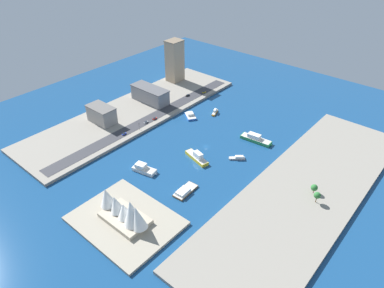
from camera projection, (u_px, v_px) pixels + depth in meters
name	position (u px, v px, depth m)	size (l,w,h in m)	color
ground_plane	(206.00, 147.00, 308.09)	(440.00, 440.00, 0.00)	navy
quay_west	(305.00, 192.00, 257.52)	(70.00, 240.00, 2.58)	gray
quay_east	(135.00, 112.00, 357.22)	(70.00, 240.00, 2.58)	gray
peninsula_point	(126.00, 221.00, 234.11)	(68.02, 52.83, 2.00)	#A89E89
road_strip	(150.00, 118.00, 344.07)	(12.95, 228.00, 0.15)	#38383D
ferry_white_commuter	(144.00, 169.00, 278.14)	(21.96, 11.51, 6.45)	silver
yacht_sleek_gray	(238.00, 158.00, 292.20)	(12.21, 11.12, 3.15)	#999EA3
water_taxi_orange	(215.00, 112.00, 356.44)	(7.57, 13.76, 4.31)	orange
catamaran_blue	(190.00, 116.00, 350.83)	(17.71, 15.88, 4.03)	blue
ferry_yellow_fast	(197.00, 157.00, 291.07)	(26.91, 12.39, 7.78)	yellow
barge_flat_brown	(185.00, 191.00, 258.02)	(9.93, 21.45, 3.44)	brown
ferry_green_doubledeck	(256.00, 139.00, 314.11)	(30.37, 10.31, 6.58)	#2D8C4C
apartment_midrise_tan	(175.00, 61.00, 406.44)	(15.52, 18.21, 47.55)	tan
carpark_squat_concrete	(102.00, 114.00, 334.20)	(28.07, 16.11, 16.07)	gray
warehouse_low_gray	(150.00, 95.00, 369.44)	(42.91, 16.91, 15.84)	gray
pickup_red	(155.00, 118.00, 341.83)	(1.98, 4.80, 1.63)	black
suv_black	(188.00, 95.00, 383.72)	(1.79, 4.98, 1.76)	black
taxi_yellow_cab	(204.00, 92.00, 390.46)	(2.19, 4.46, 1.54)	black
hatchback_blue	(124.00, 134.00, 318.88)	(1.82, 4.38, 1.63)	black
sedan_silver	(146.00, 122.00, 336.07)	(2.00, 4.96, 1.49)	black
traffic_light_waterfront	(139.00, 125.00, 324.35)	(0.36, 0.36, 6.50)	black
opera_landmark	(125.00, 211.00, 228.32)	(43.71, 20.23, 21.18)	#BCAD93
park_tree_cluster	(316.00, 191.00, 247.84)	(10.37, 12.97, 8.67)	brown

